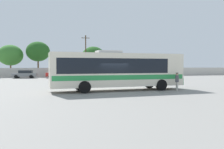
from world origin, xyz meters
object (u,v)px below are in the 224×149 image
at_px(parked_car_third_red, 57,74).
at_px(roadside_tree_left, 10,55).
at_px(attendant_by_bus_door, 177,81).
at_px(parked_car_second_grey, 25,74).
at_px(roadside_tree_midright, 93,56).
at_px(utility_pole_near, 86,55).
at_px(coach_bus_cream_green, 117,69).
at_px(roadside_tree_midleft, 38,52).

height_order(parked_car_third_red, roadside_tree_left, roadside_tree_left).
height_order(attendant_by_bus_door, parked_car_second_grey, attendant_by_bus_door).
xyz_separation_m(attendant_by_bus_door, parked_car_second_grey, (-15.79, 26.73, -0.17)).
relative_size(roadside_tree_left, roadside_tree_midright, 1.04).
relative_size(parked_car_third_red, roadside_tree_midright, 0.64).
relative_size(parked_car_third_red, utility_pole_near, 0.48).
bearing_deg(coach_bus_cream_green, parked_car_second_grey, 112.75).
height_order(roadside_tree_midleft, roadside_tree_midright, roadside_tree_midleft).
relative_size(parked_car_second_grey, parked_car_third_red, 1.01).
bearing_deg(coach_bus_cream_green, roadside_tree_midleft, 104.24).
relative_size(attendant_by_bus_door, roadside_tree_midright, 0.25).
distance_m(parked_car_second_grey, roadside_tree_midleft, 9.97).
distance_m(parked_car_third_red, roadside_tree_midleft, 11.00).
relative_size(parked_car_third_red, roadside_tree_midleft, 0.56).
bearing_deg(utility_pole_near, roadside_tree_left, 164.45).
distance_m(roadside_tree_left, roadside_tree_midright, 18.16).
relative_size(parked_car_second_grey, utility_pole_near, 0.48).
relative_size(attendant_by_bus_door, utility_pole_near, 0.19).
xyz_separation_m(attendant_by_bus_door, roadside_tree_midright, (-1.72, 33.08, 3.45)).
distance_m(attendant_by_bus_door, parked_car_second_grey, 31.05).
bearing_deg(coach_bus_cream_green, roadside_tree_left, 112.64).
bearing_deg(roadside_tree_left, attendant_by_bus_door, -61.45).
distance_m(utility_pole_near, roadside_tree_midright, 2.44).
xyz_separation_m(coach_bus_cream_green, utility_pole_near, (1.59, 29.99, 2.71)).
bearing_deg(roadside_tree_left, roadside_tree_midleft, -7.53).
bearing_deg(parked_car_second_grey, utility_pole_near, 22.08).
height_order(coach_bus_cream_green, attendant_by_bus_door, coach_bus_cream_green).
relative_size(coach_bus_cream_green, utility_pole_near, 1.40).
bearing_deg(parked_car_third_red, coach_bus_cream_green, -79.26).
height_order(parked_car_second_grey, utility_pole_near, utility_pole_near).
bearing_deg(roadside_tree_midleft, attendant_by_bus_door, -68.63).
bearing_deg(attendant_by_bus_door, roadside_tree_midright, 92.98).
xyz_separation_m(coach_bus_cream_green, roadside_tree_left, (-14.36, 34.43, 2.65)).
relative_size(attendant_by_bus_door, roadside_tree_midleft, 0.22).
xyz_separation_m(utility_pole_near, roadside_tree_midright, (1.96, 1.43, -0.27)).
bearing_deg(roadside_tree_midright, utility_pole_near, -143.76).
height_order(attendant_by_bus_door, roadside_tree_left, roadside_tree_left).
bearing_deg(parked_car_third_red, roadside_tree_midright, 40.27).
xyz_separation_m(coach_bus_cream_green, roadside_tree_midright, (3.55, 31.43, 2.44)).
distance_m(attendant_by_bus_door, parked_car_third_red, 27.95).
bearing_deg(parked_car_third_red, utility_pole_near, 41.44).
bearing_deg(parked_car_second_grey, parked_car_third_red, -5.81).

